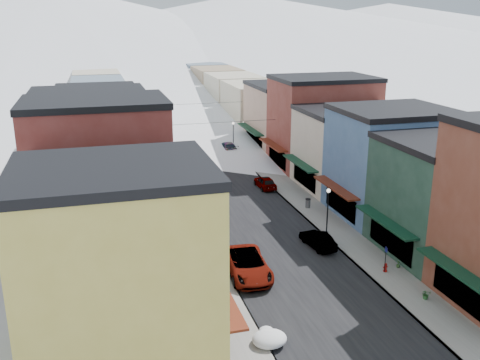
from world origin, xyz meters
TOP-DOWN VIEW (x-y plane):
  - road at (0.00, 60.00)m, footprint 10.00×160.00m
  - sidewalk_left at (-6.60, 60.00)m, footprint 3.20×160.00m
  - sidewalk_right at (6.60, 60.00)m, footprint 3.20×160.00m
  - curb_left at (-5.05, 60.00)m, footprint 0.10×160.00m
  - curb_right at (5.05, 60.00)m, footprint 0.10×160.00m
  - bldg_l_yellow at (-13.19, 4.00)m, footprint 11.30×8.70m
  - bldg_l_cream at (-13.19, 12.50)m, footprint 11.30×8.20m
  - bldg_l_brick_near at (-13.69, 20.50)m, footprint 12.30×8.20m
  - bldg_l_grayblue at (-13.19, 29.00)m, footprint 11.30×9.20m
  - bldg_l_brick_far at (-14.19, 38.00)m, footprint 13.30×9.20m
  - bldg_l_tan at (-13.19, 48.00)m, footprint 11.30×11.20m
  - bldg_r_green at (13.19, 12.00)m, footprint 11.30×9.20m
  - bldg_r_blue at (13.19, 21.00)m, footprint 11.30×9.20m
  - bldg_r_cream at (13.69, 30.00)m, footprint 12.30×9.20m
  - bldg_r_brick_far at (14.19, 39.00)m, footprint 13.30×9.20m
  - bldg_r_tan at (13.19, 49.00)m, footprint 11.30×11.20m
  - distant_blocks at (0.00, 83.00)m, footprint 34.00×55.00m
  - mountain_ridge at (-19.47, 277.18)m, footprint 670.00×340.00m
  - overhead_cables at (0.00, 47.50)m, footprint 16.40×15.04m
  - car_white_suv at (-3.61, 12.17)m, footprint 3.30×6.46m
  - car_silver_sedan at (-3.84, 23.29)m, footprint 2.06×4.29m
  - car_dark_hatch at (-4.30, 26.41)m, footprint 2.16×4.66m
  - car_silver_wagon at (-3.99, 43.69)m, footprint 2.17×5.10m
  - car_green_sedan at (3.50, 15.49)m, footprint 1.92×4.20m
  - car_gray_suv at (4.30, 31.99)m, footprint 1.76×4.15m
  - car_black_sedan at (4.30, 49.13)m, footprint 2.19×5.25m
  - car_lane_silver at (-0.60, 54.16)m, footprint 2.45×4.90m
  - car_lane_white at (0.98, 64.13)m, footprint 3.23×5.92m
  - fire_hydrant at (6.52, 9.68)m, footprint 0.40×0.30m
  - parking_sign at (6.40, 9.60)m, footprint 0.06×0.29m
  - trash_can at (6.33, 24.39)m, footprint 0.54×0.54m
  - streetlamp_near at (5.38, 17.79)m, footprint 0.34×0.34m
  - streetlamp_far at (5.20, 49.26)m, footprint 0.35×0.35m
  - planter_near at (7.04, 5.27)m, footprint 0.73×0.67m
  - planter_far at (7.80, 9.99)m, footprint 0.44×0.44m
  - snow_pile_near at (-4.88, 3.35)m, footprint 2.09×2.49m
  - snow_pile_mid at (-4.88, 24.53)m, footprint 2.17×2.53m
  - snow_pile_far at (-4.88, 29.47)m, footprint 2.60×2.80m

SIDE VIEW (x-z plane):
  - road at x=0.00m, z-range 0.00..0.01m
  - sidewalk_left at x=-6.60m, z-range 0.00..0.15m
  - sidewalk_right at x=6.60m, z-range 0.00..0.15m
  - curb_left at x=-5.05m, z-range 0.00..0.15m
  - curb_right at x=5.05m, z-range 0.00..0.15m
  - snow_pile_near at x=-4.88m, z-range -0.02..0.86m
  - planter_far at x=7.80m, z-range 0.15..0.71m
  - snow_pile_mid at x=-4.88m, z-range -0.02..0.90m
  - fire_hydrant at x=6.52m, z-range 0.12..0.80m
  - planter_near at x=7.04m, z-range 0.15..0.82m
  - snow_pile_far at x=-4.88m, z-range -0.02..1.08m
  - trash_can at x=6.33m, z-range 0.16..1.08m
  - car_green_sedan at x=3.50m, z-range 0.00..1.34m
  - car_gray_suv at x=4.30m, z-range 0.00..1.40m
  - car_silver_sedan at x=-3.84m, z-range 0.00..1.41m
  - car_silver_wagon at x=-3.99m, z-range 0.00..1.47m
  - car_dark_hatch at x=-4.30m, z-range 0.00..1.48m
  - car_black_sedan at x=4.30m, z-range 0.00..1.52m
  - car_lane_white at x=0.98m, z-range 0.00..1.57m
  - car_lane_silver at x=-0.60m, z-range 0.00..1.61m
  - car_white_suv at x=-3.61m, z-range 0.00..1.75m
  - parking_sign at x=6.40m, z-range 0.33..2.46m
  - streetlamp_near at x=5.38m, z-range 0.69..4.82m
  - streetlamp_far at x=5.20m, z-range 0.69..4.86m
  - distant_blocks at x=0.00m, z-range 0.00..8.00m
  - bldg_r_cream at x=13.69m, z-range 0.01..9.01m
  - bldg_l_grayblue at x=-13.19m, z-range 0.01..9.01m
  - bldg_r_tan at x=13.19m, z-range 0.01..9.51m
  - bldg_r_green at x=13.19m, z-range 0.01..9.51m
  - bldg_l_cream at x=-13.19m, z-range 0.01..9.51m
  - bldg_l_tan at x=-13.19m, z-range 0.01..10.01m
  - bldg_r_blue at x=13.19m, z-range 0.01..10.51m
  - bldg_l_brick_far at x=-14.19m, z-range 0.01..11.01m
  - bldg_r_brick_far at x=14.19m, z-range 0.01..11.51m
  - bldg_l_yellow at x=-13.19m, z-range 0.01..11.51m
  - overhead_cables at x=0.00m, z-range 6.18..6.22m
  - bldg_l_brick_near at x=-13.69m, z-range 0.01..12.51m
  - mountain_ridge at x=-19.47m, z-range -2.64..31.36m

